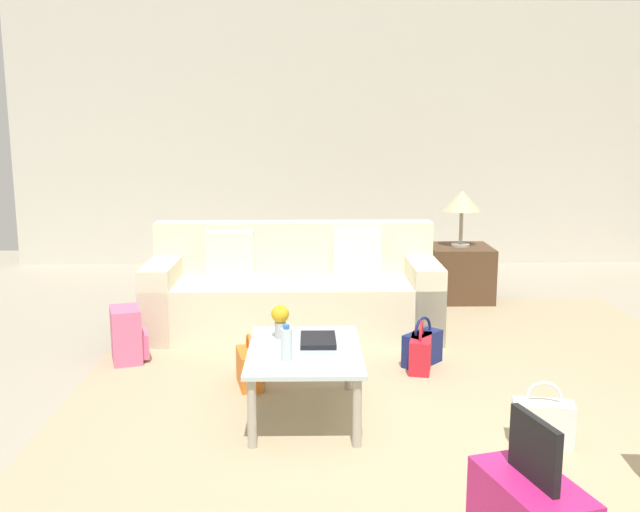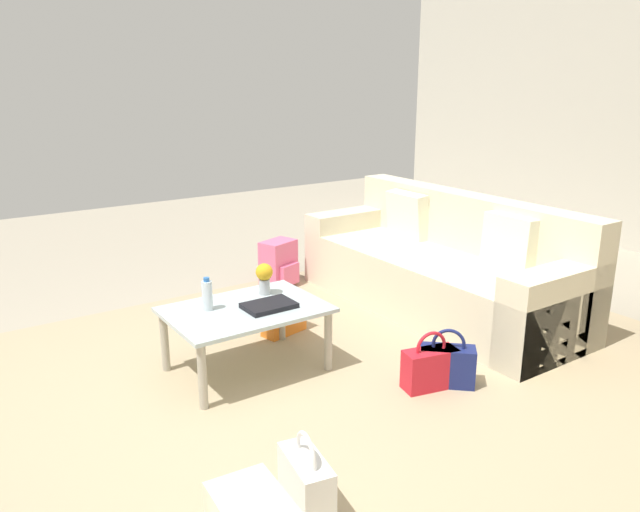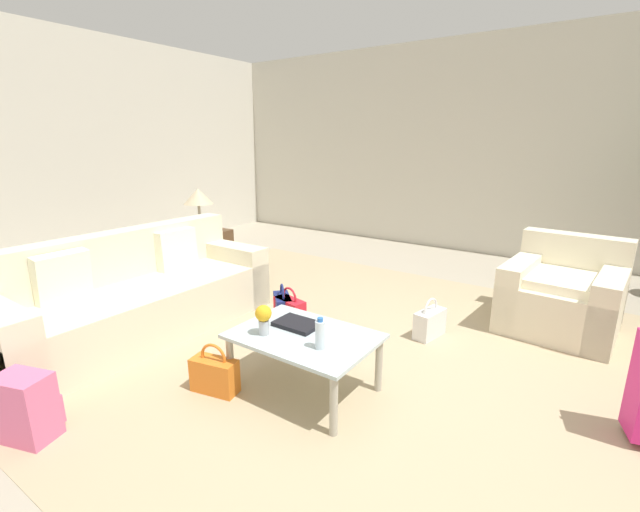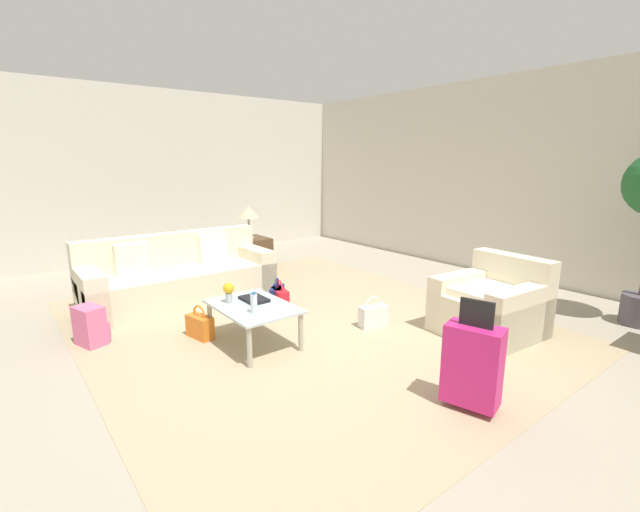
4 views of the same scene
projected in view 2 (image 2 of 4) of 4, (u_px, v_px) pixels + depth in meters
name	position (u px, v px, depth m)	size (l,w,h in m)	color
ground_plane	(225.00, 425.00, 3.28)	(12.00, 12.00, 0.00)	#A89E89
area_rug	(339.00, 408.00, 3.45)	(5.20, 4.40, 0.01)	tan
couch	(444.00, 271.00, 4.86)	(0.88, 2.36, 0.88)	beige
coffee_table	(246.00, 316.00, 3.79)	(0.94, 0.66, 0.42)	silver
water_bottle	(207.00, 295.00, 3.72)	(0.06, 0.06, 0.20)	silver
coffee_table_book	(269.00, 305.00, 3.77)	(0.30, 0.21, 0.03)	black
flower_vase	(264.00, 276.00, 3.98)	(0.11, 0.11, 0.21)	#B2B7BC
handbag_red	(430.00, 368.00, 3.64)	(0.34, 0.21, 0.36)	red
handbag_orange	(284.00, 316.00, 4.41)	(0.34, 0.21, 0.36)	orange
handbag_navy	(447.00, 365.00, 3.67)	(0.33, 0.32, 0.36)	navy
handbag_white	(306.00, 481.00, 2.62)	(0.20, 0.34, 0.36)	white
backpack_pink	(279.00, 264.00, 5.40)	(0.35, 0.32, 0.40)	pink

